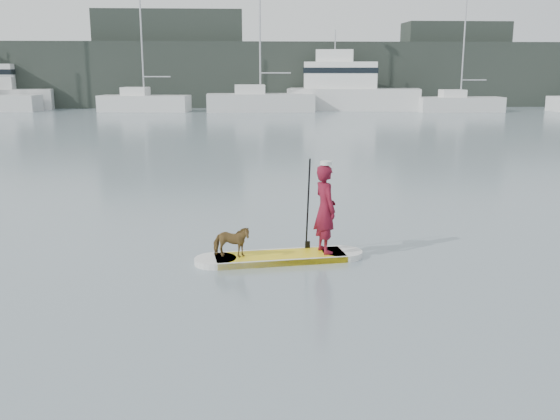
{
  "coord_description": "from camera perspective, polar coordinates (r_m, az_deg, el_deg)",
  "views": [
    {
      "loc": [
        -2.97,
        -8.68,
        3.64
      ],
      "look_at": [
        -2.3,
        2.85,
        1.0
      ],
      "focal_mm": 40.0,
      "sensor_mm": 36.0,
      "label": 1
    }
  ],
  "objects": [
    {
      "name": "paddler",
      "position": [
        12.05,
        4.15,
        0.09
      ],
      "size": [
        0.58,
        0.72,
        1.72
      ],
      "primitive_type": "imported",
      "rotation": [
        0.0,
        0.0,
        1.87
      ],
      "color": "maroon",
      "rests_on": "paddleboard"
    },
    {
      "name": "white_cap",
      "position": [
        11.89,
        4.22,
        4.31
      ],
      "size": [
        0.22,
        0.22,
        0.07
      ],
      "primitive_type": "cylinder",
      "color": "silver",
      "rests_on": "paddler"
    },
    {
      "name": "dog",
      "position": [
        11.86,
        -4.47,
        -2.9
      ],
      "size": [
        0.76,
        0.43,
        0.61
      ],
      "primitive_type": "imported",
      "rotation": [
        0.0,
        0.0,
        1.42
      ],
      "color": "brown",
      "rests_on": "paddleboard"
    },
    {
      "name": "motor_yacht_a",
      "position": [
        56.22,
        6.23,
        11.05
      ],
      "size": [
        11.89,
        5.64,
        6.86
      ],
      "rotation": [
        0.0,
        0.0,
        -0.19
      ],
      "color": "silver",
      "rests_on": "ground"
    },
    {
      "name": "paddleboard",
      "position": [
        12.1,
        -0.0,
        -4.34
      ],
      "size": [
        3.28,
        1.13,
        0.12
      ],
      "rotation": [
        0.0,
        0.0,
        0.13
      ],
      "color": "yellow",
      "rests_on": "ground"
    },
    {
      "name": "sailboat_d",
      "position": [
        53.67,
        -1.88,
        9.99
      ],
      "size": [
        9.06,
        2.93,
        13.29
      ],
      "rotation": [
        0.0,
        0.0,
        0.02
      ],
      "color": "silver",
      "rests_on": "ground"
    },
    {
      "name": "shore_building_east",
      "position": [
        66.1,
        15.57,
        12.73
      ],
      "size": [
        10.0,
        4.0,
        8.0
      ],
      "primitive_type": "cube",
      "color": "black",
      "rests_on": "ground"
    },
    {
      "name": "ground",
      "position": [
        9.87,
        14.66,
        -9.21
      ],
      "size": [
        140.0,
        140.0,
        0.0
      ],
      "primitive_type": "plane",
      "color": "slate",
      "rests_on": "ground"
    },
    {
      "name": "sailboat_e",
      "position": [
        55.6,
        16.09,
        9.38
      ],
      "size": [
        7.05,
        2.29,
        10.21
      ],
      "rotation": [
        0.0,
        0.0,
        0.0
      ],
      "color": "silver",
      "rests_on": "ground"
    },
    {
      "name": "shore_mass",
      "position": [
        61.76,
        -0.57,
        12.28
      ],
      "size": [
        90.0,
        6.0,
        6.0
      ],
      "primitive_type": "cube",
      "color": "black",
      "rests_on": "ground"
    },
    {
      "name": "paddle",
      "position": [
        12.34,
        2.56,
        -0.47
      ],
      "size": [
        0.1,
        0.3,
        2.0
      ],
      "rotation": [
        0.0,
        0.0,
        0.13
      ],
      "color": "black",
      "rests_on": "ground"
    },
    {
      "name": "shore_building_west",
      "position": [
        63.08,
        -9.99,
        13.47
      ],
      "size": [
        14.0,
        4.0,
        9.0
      ],
      "primitive_type": "cube",
      "color": "black",
      "rests_on": "ground"
    },
    {
      "name": "sailboat_c",
      "position": [
        55.09,
        -12.35,
        9.63
      ],
      "size": [
        7.85,
        3.54,
        10.87
      ],
      "rotation": [
        0.0,
        0.0,
        -0.14
      ],
      "color": "silver",
      "rests_on": "ground"
    }
  ]
}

